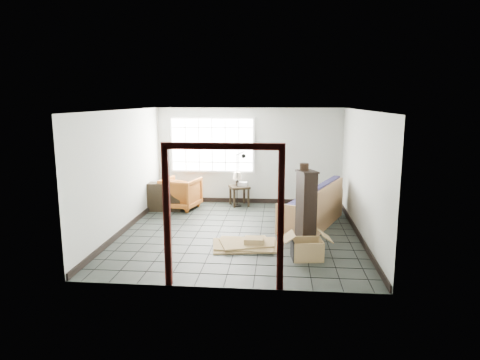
# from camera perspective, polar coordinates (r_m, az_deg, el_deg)

# --- Properties ---
(ground) EXTENTS (5.50, 5.50, 0.00)m
(ground) POSITION_cam_1_polar(r_m,az_deg,el_deg) (9.24, -0.03, -7.03)
(ground) COLOR black
(ground) RESTS_ON ground
(room_shell) EXTENTS (5.02, 5.52, 2.61)m
(room_shell) POSITION_cam_1_polar(r_m,az_deg,el_deg) (8.90, -0.01, 3.38)
(room_shell) COLOR #B5BBB3
(room_shell) RESTS_ON ground
(window_panel) EXTENTS (2.32, 0.08, 1.52)m
(window_panel) POSITION_cam_1_polar(r_m,az_deg,el_deg) (11.67, -3.72, 4.69)
(window_panel) COLOR silver
(window_panel) RESTS_ON ground
(doorway_trim) EXTENTS (1.80, 0.08, 2.20)m
(doorway_trim) POSITION_cam_1_polar(r_m,az_deg,el_deg) (6.28, -2.28, -2.46)
(doorway_trim) COLOR #3E110E
(doorway_trim) RESTS_ON ground
(futon_sofa) EXTENTS (1.63, 2.39, 0.99)m
(futon_sofa) POSITION_cam_1_polar(r_m,az_deg,el_deg) (9.87, 9.90, -3.88)
(futon_sofa) COLOR #B0764F
(futon_sofa) RESTS_ON ground
(armchair) EXTENTS (1.05, 1.00, 0.90)m
(armchair) POSITION_cam_1_polar(r_m,az_deg,el_deg) (11.25, -7.89, -1.54)
(armchair) COLOR brown
(armchair) RESTS_ON ground
(side_table) EXTENTS (0.63, 0.63, 0.54)m
(side_table) POSITION_cam_1_polar(r_m,az_deg,el_deg) (11.46, -0.09, -1.26)
(side_table) COLOR black
(side_table) RESTS_ON ground
(table_lamp) EXTENTS (0.31, 0.31, 0.37)m
(table_lamp) POSITION_cam_1_polar(r_m,az_deg,el_deg) (11.42, -0.36, 0.50)
(table_lamp) COLOR black
(table_lamp) RESTS_ON side_table
(projector) EXTENTS (0.28, 0.22, 0.09)m
(projector) POSITION_cam_1_polar(r_m,az_deg,el_deg) (11.48, 0.26, -0.51)
(projector) COLOR silver
(projector) RESTS_ON side_table
(floor_lamp) EXTENTS (0.40, 0.35, 1.50)m
(floor_lamp) POSITION_cam_1_polar(r_m,az_deg,el_deg) (11.24, 0.02, 0.37)
(floor_lamp) COLOR black
(floor_lamp) RESTS_ON ground
(console_shelf) EXTENTS (0.96, 0.45, 0.72)m
(console_shelf) POSITION_cam_1_polar(r_m,az_deg,el_deg) (11.16, -10.27, -2.17)
(console_shelf) COLOR black
(console_shelf) RESTS_ON ground
(tall_shelf) EXTENTS (0.44, 0.50, 1.50)m
(tall_shelf) POSITION_cam_1_polar(r_m,az_deg,el_deg) (8.23, 8.81, -3.85)
(tall_shelf) COLOR black
(tall_shelf) RESTS_ON ground
(pot) EXTENTS (0.18, 0.18, 0.13)m
(pot) POSITION_cam_1_polar(r_m,az_deg,el_deg) (8.13, 8.56, 1.76)
(pot) COLOR black
(pot) RESTS_ON tall_shelf
(open_box) EXTENTS (0.91, 0.52, 0.49)m
(open_box) POSITION_cam_1_polar(r_m,az_deg,el_deg) (7.82, 8.91, -9.11)
(open_box) COLOR olive
(open_box) RESTS_ON ground
(cardboard_pile) EXTENTS (1.39, 1.08, 0.19)m
(cardboard_pile) POSITION_cam_1_polar(r_m,az_deg,el_deg) (8.40, 0.94, -8.50)
(cardboard_pile) COLOR olive
(cardboard_pile) RESTS_ON ground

